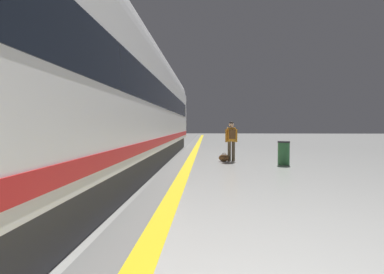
{
  "coord_description": "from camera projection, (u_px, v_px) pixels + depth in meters",
  "views": [
    {
      "loc": [
        -0.34,
        0.51,
        1.5
      ],
      "look_at": [
        -0.68,
        7.39,
        1.25
      ],
      "focal_mm": 29.26,
      "sensor_mm": 36.0,
      "label": 1
    }
  ],
  "objects": [
    {
      "name": "safety_line_strip",
      "position": [
        183.0,
        175.0,
        9.56
      ],
      "size": [
        0.36,
        80.0,
        0.01
      ],
      "primitive_type": "cube",
      "color": "yellow",
      "rests_on": "ground"
    },
    {
      "name": "tactile_edge_band",
      "position": [
        171.0,
        174.0,
        9.58
      ],
      "size": [
        0.74,
        80.0,
        0.01
      ],
      "primitive_type": "cube",
      "color": "slate",
      "rests_on": "ground"
    },
    {
      "name": "high_speed_train",
      "position": [
        67.0,
        78.0,
        6.58
      ],
      "size": [
        2.94,
        33.35,
        4.97
      ],
      "color": "#38383D",
      "rests_on": "ground"
    },
    {
      "name": "passenger_near",
      "position": [
        231.0,
        138.0,
        13.19
      ],
      "size": [
        0.52,
        0.36,
        1.67
      ],
      "color": "brown",
      "rests_on": "ground"
    },
    {
      "name": "duffel_bag_near",
      "position": [
        224.0,
        158.0,
        13.06
      ],
      "size": [
        0.44,
        0.26,
        0.36
      ],
      "color": "brown",
      "rests_on": "ground"
    },
    {
      "name": "waste_bin",
      "position": [
        284.0,
        153.0,
        11.93
      ],
      "size": [
        0.46,
        0.46,
        0.91
      ],
      "color": "#2D6638",
      "rests_on": "ground"
    }
  ]
}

